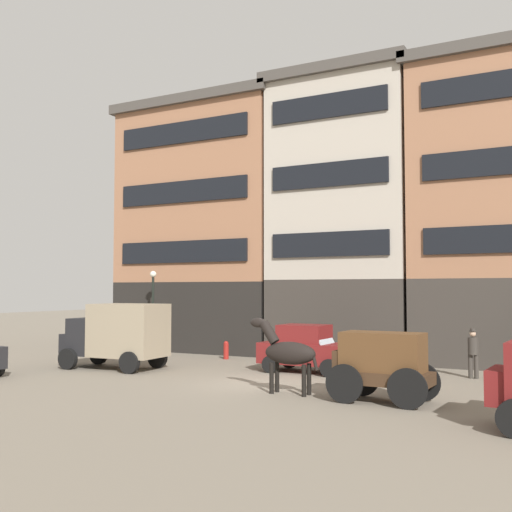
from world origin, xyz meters
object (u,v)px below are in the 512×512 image
delivery_truck_near (117,333)px  pedestrian_officer (473,351)px  cargo_wagon (381,362)px  draft_horse (287,352)px  streetlamp_curbside (153,300)px  sedan_parked_curb (307,349)px  fire_hydrant_curbside (226,350)px

delivery_truck_near → pedestrian_officer: bearing=16.7°
cargo_wagon → draft_horse: bearing=180.0°
draft_horse → pedestrian_officer: 7.62m
delivery_truck_near → pedestrian_officer: 13.73m
cargo_wagon → streetlamp_curbside: bearing=151.7°
streetlamp_curbside → sedan_parked_curb: bearing=-15.4°
draft_horse → fire_hydrant_curbside: (-6.46, 7.23, -0.84)m
delivery_truck_near → pedestrian_officer: size_ratio=2.47×
streetlamp_curbside → draft_horse: bearing=-34.4°
delivery_truck_near → streetlamp_curbside: size_ratio=1.08×
delivery_truck_near → fire_hydrant_curbside: 5.58m
streetlamp_curbside → fire_hydrant_curbside: (4.34, -0.18, -2.24)m
sedan_parked_curb → pedestrian_officer: 6.08m
delivery_truck_near → sedan_parked_curb: size_ratio=1.19×
pedestrian_officer → sedan_parked_curb: bearing=-167.7°
sedan_parked_curb → delivery_truck_near: bearing=-159.9°
cargo_wagon → sedan_parked_curb: cargo_wagon is taller
cargo_wagon → streetlamp_curbside: (-13.75, 7.41, 1.52)m
sedan_parked_curb → fire_hydrant_curbside: sedan_parked_curb is taller
delivery_truck_near → sedan_parked_curb: 7.70m
cargo_wagon → draft_horse: draft_horse is taller
streetlamp_curbside → delivery_truck_near: bearing=-67.3°
pedestrian_officer → streetlamp_curbside: bearing=175.2°
draft_horse → sedan_parked_curb: 5.02m
fire_hydrant_curbside → streetlamp_curbside: bearing=177.7°
draft_horse → fire_hydrant_curbside: draft_horse is taller
draft_horse → pedestrian_officer: draft_horse is taller
pedestrian_officer → fire_hydrant_curbside: (-11.00, 1.12, -0.55)m
cargo_wagon → sedan_parked_curb: (-4.34, 4.81, -0.23)m
draft_horse → pedestrian_officer: (4.54, 6.11, -0.29)m
draft_horse → delivery_truck_near: size_ratio=0.53×
pedestrian_officer → fire_hydrant_curbside: 11.07m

